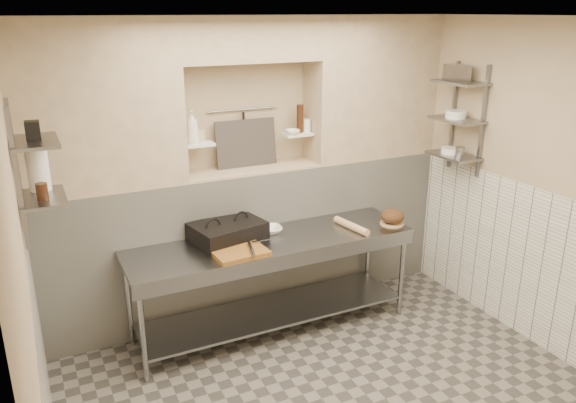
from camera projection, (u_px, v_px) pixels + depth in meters
ceiling at (356, 8)px, 3.36m from camera, size 4.00×3.90×0.10m
wall_left at (18, 296)px, 2.98m from camera, size 0.10×3.90×2.80m
wall_right at (558, 192)px, 4.67m from camera, size 0.10×3.90×2.80m
wall_back at (241, 164)px, 5.53m from camera, size 4.00×0.10×2.80m
backwall_lower at (252, 238)px, 5.54m from camera, size 4.00×0.40×1.40m
alcove_sill at (251, 169)px, 5.31m from camera, size 1.30×0.40×0.02m
backwall_pillar_left at (97, 106)px, 4.54m from camera, size 1.35×0.40×1.40m
backwall_pillar_right at (371, 88)px, 5.64m from camera, size 1.35×0.40×1.40m
backwall_header at (248, 39)px, 4.93m from camera, size 1.30×0.40×0.40m
wainscot_left at (48, 402)px, 3.23m from camera, size 0.02×3.90×1.40m
wainscot_right at (541, 270)px, 4.87m from camera, size 0.02×3.90×1.40m
alcove_shelf_left at (198, 144)px, 5.01m from camera, size 0.28×0.16×0.02m
alcove_shelf_right at (298, 134)px, 5.42m from camera, size 0.28×0.16×0.02m
utensil_rail at (243, 110)px, 5.28m from camera, size 0.70×0.02×0.02m
hanging_steel at (244, 128)px, 5.32m from camera, size 0.02×0.02×0.30m
splash_panel at (246, 143)px, 5.32m from camera, size 0.60×0.08×0.45m
shelf_rail_left_a at (16, 166)px, 3.95m from camera, size 0.03×0.03×0.95m
shelf_rail_left_b at (18, 180)px, 3.60m from camera, size 0.03×0.03×0.95m
wall_shelf_left_lower at (43, 198)px, 3.90m from camera, size 0.30×0.50×0.02m
wall_shelf_left_upper at (34, 142)px, 3.77m from camera, size 0.30×0.50×0.03m
shelf_rail_right_a at (453, 115)px, 5.56m from camera, size 0.03×0.03×1.05m
shelf_rail_right_b at (483, 122)px, 5.22m from camera, size 0.03×0.03×1.05m
wall_shelf_right_lower at (453, 156)px, 5.45m from camera, size 0.30×0.50×0.02m
wall_shelf_right_mid at (457, 120)px, 5.33m from camera, size 0.30×0.50×0.02m
wall_shelf_right_upper at (460, 82)px, 5.22m from camera, size 0.30×0.50×0.03m
prep_table at (273, 267)px, 5.06m from camera, size 2.60×0.70×0.90m
panini_press at (228, 231)px, 4.96m from camera, size 0.68×0.55×0.17m
cutting_board at (240, 253)px, 4.68m from camera, size 0.46×0.34×0.04m
knife_blade at (266, 239)px, 4.88m from camera, size 0.25×0.03×0.01m
tongs at (251, 248)px, 4.67m from camera, size 0.09×0.29×0.03m
mixing_bowl at (270, 230)px, 5.15m from camera, size 0.26×0.26×0.05m
rolling_pin at (351, 226)px, 5.22m from camera, size 0.14×0.45×0.07m
bread_board at (392, 223)px, 5.36m from camera, size 0.23×0.23×0.01m
bread_loaf at (392, 216)px, 5.34m from camera, size 0.22×0.22×0.13m
bottle_soap at (192, 127)px, 4.94m from camera, size 0.14×0.14×0.30m
jar_alcove at (199, 135)px, 5.04m from camera, size 0.08×0.08×0.12m
bowl_alcove at (293, 132)px, 5.36m from camera, size 0.15×0.15×0.04m
condiment_a at (300, 120)px, 5.42m from camera, size 0.06×0.06×0.23m
condiment_b at (300, 119)px, 5.41m from camera, size 0.07×0.07×0.27m
condiment_c at (307, 126)px, 5.45m from camera, size 0.07×0.07×0.12m
jug_left at (38, 170)px, 3.98m from camera, size 0.15×0.15×0.30m
jar_left at (42, 192)px, 3.80m from camera, size 0.08×0.08×0.12m
box_left_upper at (33, 131)px, 3.74m from camera, size 0.10×0.10×0.13m
bowl_right at (451, 151)px, 5.47m from camera, size 0.18×0.18×0.06m
canister_right at (460, 152)px, 5.35m from camera, size 0.09×0.09×0.09m
bowl_right_mid at (456, 114)px, 5.33m from camera, size 0.20×0.20×0.07m
basket_right at (457, 72)px, 5.24m from camera, size 0.26×0.28×0.15m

